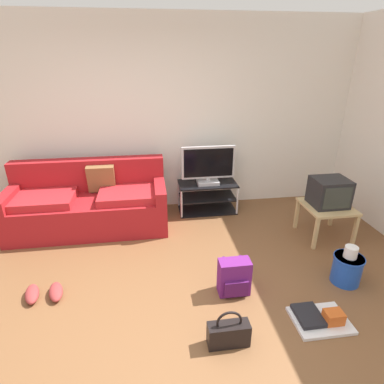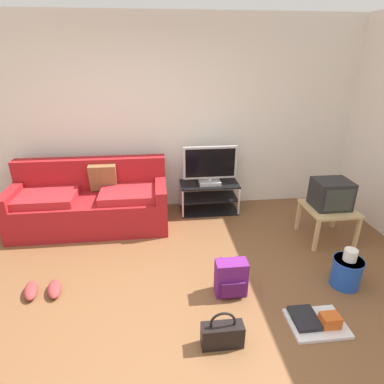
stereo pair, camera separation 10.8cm
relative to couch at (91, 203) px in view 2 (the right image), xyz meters
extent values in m
cube|color=brown|center=(0.82, -1.86, -0.35)|extent=(9.00, 9.80, 0.02)
cube|color=silver|center=(0.82, 0.59, 1.01)|extent=(9.00, 0.10, 2.70)
cube|color=maroon|center=(0.00, -0.05, -0.12)|extent=(2.03, 0.82, 0.44)
cube|color=maroon|center=(0.00, 0.26, 0.33)|extent=(2.03, 0.20, 0.44)
cube|color=maroon|center=(-0.95, -0.05, 0.19)|extent=(0.14, 0.82, 0.17)
cube|color=maroon|center=(0.94, -0.05, 0.19)|extent=(0.14, 0.82, 0.17)
cube|color=#AF2026|center=(-0.56, -0.11, 0.16)|extent=(0.81, 0.57, 0.10)
cube|color=#AF2026|center=(0.56, -0.11, 0.16)|extent=(0.81, 0.57, 0.10)
cube|color=brown|center=(0.17, 0.14, 0.31)|extent=(0.36, 0.17, 0.37)
cube|color=black|center=(1.66, 0.25, 0.10)|extent=(0.85, 0.43, 0.02)
cube|color=black|center=(1.66, 0.25, -0.12)|extent=(0.82, 0.41, 0.02)
cube|color=black|center=(1.66, 0.25, -0.33)|extent=(0.85, 0.43, 0.02)
cylinder|color=#B7B7BC|center=(1.25, 0.05, -0.12)|extent=(0.03, 0.03, 0.45)
cylinder|color=#B7B7BC|center=(2.07, 0.05, -0.12)|extent=(0.03, 0.03, 0.45)
cylinder|color=#B7B7BC|center=(1.25, 0.45, -0.12)|extent=(0.03, 0.03, 0.45)
cylinder|color=#B7B7BC|center=(2.07, 0.45, -0.12)|extent=(0.03, 0.03, 0.45)
cube|color=#B2B2B7|center=(1.66, 0.23, 0.13)|extent=(0.31, 0.22, 0.05)
cube|color=#B2B2B7|center=(1.66, 0.23, 0.18)|extent=(0.05, 0.04, 0.04)
cube|color=#B2B2B7|center=(1.66, 0.23, 0.43)|extent=(0.77, 0.04, 0.47)
cube|color=black|center=(1.66, 0.21, 0.43)|extent=(0.71, 0.01, 0.41)
cube|color=tan|center=(3.01, -0.70, 0.09)|extent=(0.57, 0.57, 0.03)
cube|color=tan|center=(2.75, -0.95, -0.13)|extent=(0.04, 0.04, 0.41)
cube|color=tan|center=(3.26, -0.95, -0.13)|extent=(0.04, 0.04, 0.41)
cube|color=tan|center=(2.75, -0.44, -0.13)|extent=(0.04, 0.04, 0.41)
cube|color=tan|center=(3.26, -0.44, -0.13)|extent=(0.04, 0.04, 0.41)
cube|color=#232326|center=(3.01, -0.68, 0.28)|extent=(0.42, 0.36, 0.35)
cube|color=#333833|center=(3.01, -0.86, 0.28)|extent=(0.35, 0.01, 0.27)
cube|color=#661E70|center=(1.58, -1.56, -0.15)|extent=(0.31, 0.16, 0.37)
cube|color=#4C1654|center=(1.58, -1.66, -0.22)|extent=(0.23, 0.04, 0.16)
cylinder|color=#4C1654|center=(1.50, -1.46, -0.14)|extent=(0.04, 0.04, 0.29)
cylinder|color=#4C1654|center=(1.67, -1.46, -0.14)|extent=(0.04, 0.04, 0.29)
cube|color=black|center=(1.38, -2.15, -0.23)|extent=(0.34, 0.12, 0.21)
torus|color=black|center=(1.38, -2.15, -0.10)|extent=(0.21, 0.02, 0.21)
cylinder|color=blue|center=(2.77, -1.57, -0.19)|extent=(0.29, 0.29, 0.30)
cylinder|color=blue|center=(2.77, -1.57, -0.04)|extent=(0.30, 0.30, 0.02)
cylinder|color=white|center=(2.77, -1.57, 0.02)|extent=(0.13, 0.13, 0.14)
ellipsoid|color=#993333|center=(-0.38, -1.36, -0.29)|extent=(0.20, 0.31, 0.09)
ellipsoid|color=#993333|center=(-0.16, -1.36, -0.29)|extent=(0.20, 0.31, 0.09)
cube|color=silver|center=(2.24, -2.04, -0.32)|extent=(0.49, 0.37, 0.03)
cube|color=#CC561E|center=(2.33, -2.09, -0.25)|extent=(0.16, 0.12, 0.11)
cube|color=black|center=(2.15, -2.01, -0.29)|extent=(0.22, 0.28, 0.04)
camera|label=1|loc=(0.82, -3.96, 1.83)|focal=29.44mm
camera|label=2|loc=(0.93, -3.97, 1.83)|focal=29.44mm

